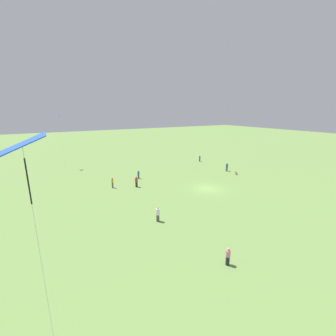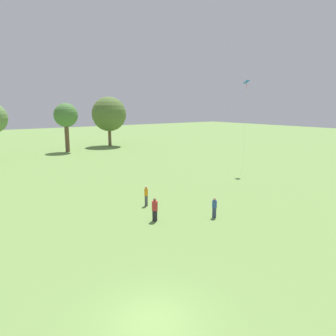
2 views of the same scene
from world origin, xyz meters
The scene contains 11 objects.
ground_plane centered at (0.00, 0.00, 0.00)m, with size 240.00×240.00×0.00m, color #6B8E47.
person_0 centered at (16.72, -11.40, 0.82)m, with size 0.49×0.49×1.64m.
person_1 centered at (6.58, -10.73, 0.86)m, with size 0.54×0.54×1.76m.
person_2 centered at (8.28, 13.37, 0.91)m, with size 0.45×0.45×1.78m.
person_3 centered at (10.95, 7.60, 0.81)m, with size 0.51×0.51×1.63m.
person_4 centered at (-5.80, 12.22, 0.89)m, with size 0.49×0.49×1.81m.
person_5 centered at (-15.48, 10.70, 0.79)m, with size 0.54×0.54×1.60m.
person_6 centered at (6.73, 9.74, 0.89)m, with size 0.63×0.63×1.81m.
kite_0 centered at (-20.80, 23.48, 11.49)m, with size 1.13×1.05×12.06m.
kite_2 centered at (27.12, 18.67, 10.98)m, with size 0.75×0.65×11.90m.
dog_0 centered at (3.66, -10.47, 0.41)m, with size 0.85×0.56×0.60m.
Camera 1 is at (-27.02, 23.14, 12.61)m, focal length 24.00 mm.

